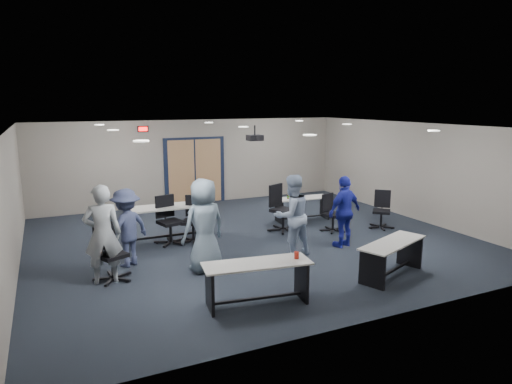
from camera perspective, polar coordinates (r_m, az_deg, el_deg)
name	(u,v)px	position (r m, az deg, el deg)	size (l,w,h in m)	color
floor	(252,240)	(10.99, -0.47, -6.02)	(10.00, 10.00, 0.00)	black
back_wall	(194,162)	(14.84, -7.72, 3.73)	(10.00, 0.04, 2.70)	gray
front_wall	(379,234)	(6.94, 15.17, -5.15)	(10.00, 0.04, 2.70)	gray
left_wall	(11,205)	(9.77, -28.26, -1.40)	(0.04, 9.00, 2.70)	gray
right_wall	(415,171)	(13.50, 19.23, 2.47)	(0.04, 9.00, 2.70)	gray
ceiling	(252,127)	(10.51, -0.50, 8.18)	(10.00, 9.00, 0.04)	white
double_door	(195,171)	(14.84, -7.65, 2.57)	(2.00, 0.07, 2.20)	black
exit_sign	(143,129)	(14.29, -13.96, 7.66)	(0.32, 0.07, 0.18)	black
ceiling_projector	(255,138)	(11.11, -0.15, 6.82)	(0.35, 0.32, 0.37)	black
ceiling_can_lights	(248,127)	(10.74, -1.06, 8.08)	(6.24, 5.74, 0.02)	white
table_front_left	(257,276)	(7.51, 0.18, -10.42)	(1.82, 0.83, 0.83)	#ACAAA2
table_front_right	(392,253)	(9.04, 16.68, -7.29)	(1.75, 1.12, 0.67)	#ACAAA2
table_back_left	(170,217)	(11.03, -10.70, -3.06)	(2.08, 0.73, 0.84)	#ACAAA2
table_back_right	(302,205)	(12.76, 5.79, -1.57)	(1.62, 0.65, 0.88)	#ACAAA2
chair_back_a	(170,220)	(10.76, -10.67, -3.50)	(0.71, 0.71, 1.12)	black
chair_back_b	(193,220)	(10.78, -7.88, -3.47)	(0.68, 0.68, 1.09)	black
chair_back_c	(283,208)	(11.61, 3.44, -2.06)	(0.75, 0.75, 1.19)	black
chair_back_d	(333,213)	(11.75, 9.62, -2.62)	(0.60, 0.60, 0.96)	black
chair_loose_left	(112,253)	(8.86, -17.56, -7.27)	(0.66, 0.66, 1.06)	black
chair_loose_right	(382,210)	(12.31, 15.43, -2.17)	(0.62, 0.62, 0.99)	black
person_gray	(103,234)	(8.69, -18.63, -5.02)	(0.67, 0.44, 1.83)	#9399A0
person_plaid	(204,225)	(8.88, -6.50, -4.15)	(0.89, 0.58, 1.83)	slate
person_lightblue	(292,216)	(9.73, 4.49, -2.96)	(0.86, 0.67, 1.76)	#9BAECD
person_navy	(344,212)	(10.52, 11.00, -2.41)	(0.96, 0.40, 1.63)	#1B2298
person_back	(126,228)	(9.48, -15.89, -4.32)	(1.02, 0.59, 1.58)	#363E62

